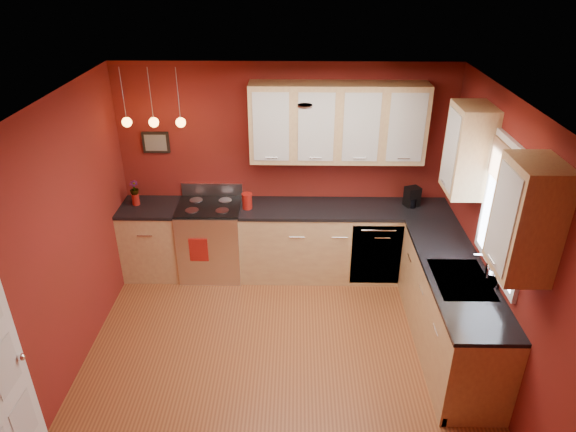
{
  "coord_description": "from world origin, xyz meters",
  "views": [
    {
      "loc": [
        0.13,
        -3.74,
        3.7
      ],
      "look_at": [
        0.05,
        1.0,
        1.23
      ],
      "focal_mm": 32.0,
      "sensor_mm": 36.0,
      "label": 1
    }
  ],
  "objects_px": {
    "sink": "(461,281)",
    "soap_pump": "(494,276)",
    "coffee_maker": "(412,197)",
    "red_canister": "(247,201)",
    "gas_range": "(212,239)"
  },
  "relations": [
    {
      "from": "sink",
      "to": "soap_pump",
      "type": "xyz_separation_m",
      "value": [
        0.25,
        -0.1,
        0.13
      ]
    },
    {
      "from": "sink",
      "to": "coffee_maker",
      "type": "bearing_deg",
      "value": 96.14
    },
    {
      "from": "red_canister",
      "to": "gas_range",
      "type": "bearing_deg",
      "value": 174.52
    },
    {
      "from": "red_canister",
      "to": "coffee_maker",
      "type": "height_order",
      "value": "coffee_maker"
    },
    {
      "from": "sink",
      "to": "soap_pump",
      "type": "distance_m",
      "value": 0.3
    },
    {
      "from": "red_canister",
      "to": "coffee_maker",
      "type": "relative_size",
      "value": 0.81
    },
    {
      "from": "red_canister",
      "to": "soap_pump",
      "type": "relative_size",
      "value": 0.95
    },
    {
      "from": "red_canister",
      "to": "coffee_maker",
      "type": "bearing_deg",
      "value": 3.06
    },
    {
      "from": "gas_range",
      "to": "coffee_maker",
      "type": "bearing_deg",
      "value": 1.43
    },
    {
      "from": "sink",
      "to": "soap_pump",
      "type": "relative_size",
      "value": 3.43
    },
    {
      "from": "gas_range",
      "to": "soap_pump",
      "type": "distance_m",
      "value": 3.33
    },
    {
      "from": "coffee_maker",
      "to": "soap_pump",
      "type": "distance_m",
      "value": 1.71
    },
    {
      "from": "sink",
      "to": "red_canister",
      "type": "distance_m",
      "value": 2.6
    },
    {
      "from": "gas_range",
      "to": "sink",
      "type": "distance_m",
      "value": 3.05
    },
    {
      "from": "red_canister",
      "to": "soap_pump",
      "type": "height_order",
      "value": "soap_pump"
    }
  ]
}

